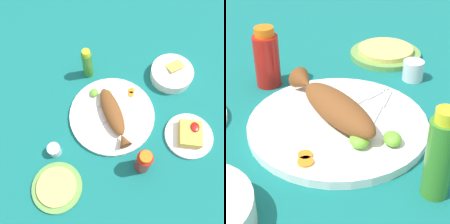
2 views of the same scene
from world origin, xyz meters
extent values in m
plane|color=#146B66|center=(0.00, 0.00, 0.00)|extent=(4.00, 4.00, 0.00)
cylinder|color=white|center=(0.00, 0.00, 0.01)|extent=(0.36, 0.36, 0.02)
ellipsoid|color=brown|center=(0.00, 0.00, 0.05)|extent=(0.23, 0.17, 0.06)
cone|color=brown|center=(-0.12, -0.06, 0.05)|extent=(0.07, 0.07, 0.05)
cube|color=silver|center=(-0.04, 0.02, 0.02)|extent=(0.08, 0.10, 0.00)
cube|color=silver|center=(-0.10, 0.10, 0.02)|extent=(0.06, 0.07, 0.00)
cube|color=silver|center=(0.01, 0.07, 0.02)|extent=(0.11, 0.06, 0.00)
cube|color=silver|center=(-0.07, 0.11, 0.02)|extent=(0.07, 0.05, 0.00)
cylinder|color=orange|center=(0.12, -0.07, 0.02)|extent=(0.03, 0.03, 0.00)
cylinder|color=orange|center=(0.10, -0.07, 0.02)|extent=(0.03, 0.03, 0.00)
ellipsoid|color=#6BB233|center=(0.09, 0.03, 0.03)|extent=(0.04, 0.04, 0.02)
ellipsoid|color=#6BB233|center=(0.09, 0.09, 0.03)|extent=(0.04, 0.03, 0.02)
cylinder|color=#B21914|center=(-0.20, -0.14, 0.06)|extent=(0.06, 0.06, 0.12)
cylinder|color=orange|center=(-0.20, -0.14, 0.13)|extent=(0.04, 0.04, 0.02)
cylinder|color=#3D8428|center=(0.20, 0.13, 0.07)|extent=(0.04, 0.04, 0.14)
cylinder|color=yellow|center=(0.20, 0.13, 0.15)|extent=(0.03, 0.03, 0.02)
cylinder|color=silver|center=(-0.18, 0.21, 0.02)|extent=(0.05, 0.05, 0.05)
cylinder|color=white|center=(-0.18, 0.21, 0.01)|extent=(0.04, 0.04, 0.02)
cylinder|color=white|center=(-0.05, -0.32, 0.01)|extent=(0.20, 0.20, 0.01)
cube|color=gold|center=(-0.05, -0.32, 0.03)|extent=(0.11, 0.09, 0.04)
ellipsoid|color=#AD140F|center=(-0.03, -0.34, 0.05)|extent=(0.04, 0.03, 0.01)
cylinder|color=white|center=(0.23, -0.24, 0.02)|extent=(0.19, 0.19, 0.05)
cylinder|color=olive|center=(0.23, -0.24, 0.04)|extent=(0.16, 0.16, 0.02)
cube|color=gold|center=(0.26, -0.24, 0.05)|extent=(0.11, 0.11, 0.02)
cylinder|color=#6B9E4C|center=(-0.32, 0.17, 0.01)|extent=(0.19, 0.19, 0.01)
cylinder|color=#E0C666|center=(-0.32, 0.17, 0.02)|extent=(0.15, 0.15, 0.01)
camera|label=1|loc=(-0.44, -0.05, 0.97)|focal=40.00mm
camera|label=2|loc=(0.66, -0.08, 0.47)|focal=65.00mm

